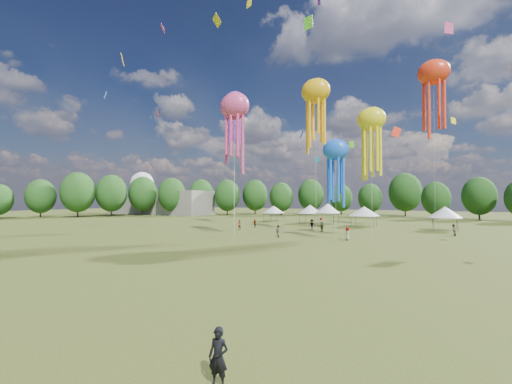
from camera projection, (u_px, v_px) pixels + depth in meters
The scene contains 10 objects.
ground at pixel (93, 322), 13.98m from camera, with size 300.00×300.00×0.00m, color #384416.
observer_main at pixel (218, 357), 9.16m from camera, with size 0.62×0.40×1.69m, color black.
spectator_near at pixel (278, 231), 44.55m from camera, with size 0.82×0.64×1.69m, color gray.
spectators_far at pixel (327, 226), 52.47m from camera, with size 32.85×18.15×1.82m.
festival_tents at pixel (340, 210), 64.38m from camera, with size 39.85×10.34×4.46m.
show_kites at pixel (323, 111), 50.48m from camera, with size 39.37×26.75×28.93m.
small_kites at pixel (343, 51), 50.97m from camera, with size 70.96×57.71×43.78m.
treeline at pixel (347, 194), 70.36m from camera, with size 201.57×95.24×13.43m.
hangar at pixel (160, 203), 112.22m from camera, with size 40.00×12.00×8.00m, color gray.
radome at pixel (142, 187), 125.47m from camera, with size 9.00×9.00×16.00m.
Camera 1 is at (13.23, -8.70, 5.43)m, focal length 22.25 mm.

